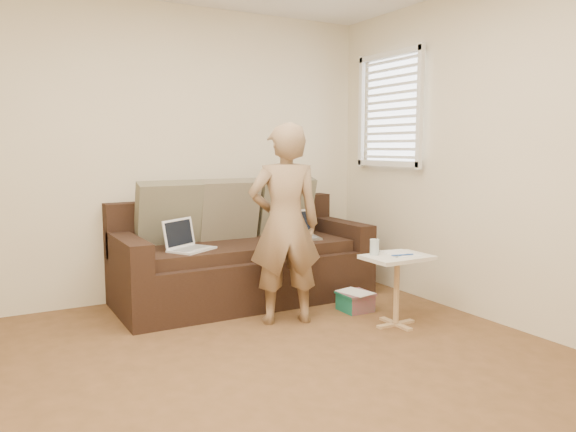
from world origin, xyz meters
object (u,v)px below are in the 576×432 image
at_px(laptop_white, 192,250).
at_px(drinking_glass, 375,247).
at_px(side_table, 396,291).
at_px(laptop_silver, 299,239).
at_px(person, 285,224).
at_px(striped_box, 355,301).
at_px(sofa, 244,253).

relative_size(laptop_white, drinking_glass, 2.96).
bearing_deg(side_table, laptop_silver, 99.38).
bearing_deg(person, drinking_glass, 162.15).
bearing_deg(striped_box, laptop_silver, 102.02).
xyz_separation_m(person, striped_box, (0.65, -0.03, -0.69)).
distance_m(person, striped_box, 0.95).
bearing_deg(laptop_white, side_table, -72.82).
xyz_separation_m(laptop_silver, striped_box, (0.14, -0.68, -0.44)).
relative_size(laptop_silver, person, 0.24).
xyz_separation_m(sofa, laptop_white, (-0.53, -0.15, 0.10)).
height_order(person, side_table, person).
bearing_deg(laptop_white, sofa, -16.48).
distance_m(side_table, drinking_glass, 0.37).
bearing_deg(drinking_glass, person, 145.51).
height_order(laptop_white, striped_box, laptop_white).
bearing_deg(side_table, sofa, 120.50).
bearing_deg(laptop_silver, sofa, -174.65).
height_order(sofa, laptop_silver, sofa).
bearing_deg(striped_box, sofa, 131.75).
relative_size(drinking_glass, striped_box, 0.47).
distance_m(sofa, side_table, 1.42).
bearing_deg(drinking_glass, laptop_white, 138.91).
height_order(laptop_silver, side_table, laptop_silver).
relative_size(sofa, laptop_white, 6.19).
height_order(laptop_white, side_table, laptop_white).
relative_size(laptop_white, striped_box, 1.39).
bearing_deg(side_table, striped_box, 95.44).
relative_size(laptop_white, person, 0.23).
xyz_separation_m(laptop_white, person, (0.54, -0.58, 0.25)).
distance_m(laptop_white, side_table, 1.65).
height_order(laptop_white, drinking_glass, drinking_glass).
distance_m(laptop_white, striped_box, 1.41).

